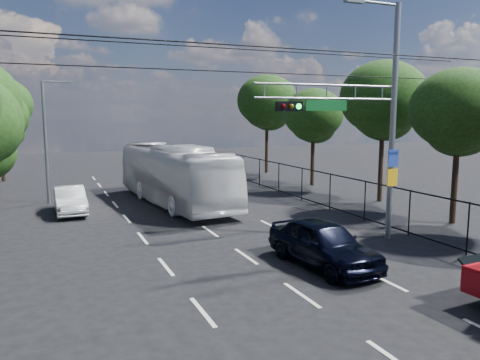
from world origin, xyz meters
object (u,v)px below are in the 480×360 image
white_bus (174,175)px  white_van (70,200)px  navy_hatchback (323,243)px  signal_mast (369,112)px

white_bus → white_van: (-5.75, -0.41, -1.01)m
navy_hatchback → white_bus: (-1.75, 12.95, 0.90)m
navy_hatchback → white_van: navy_hatchback is taller
signal_mast → white_bus: size_ratio=0.78×
signal_mast → navy_hatchback: (-3.28, -2.00, -4.44)m
navy_hatchback → white_bus: bearing=92.8°
white_van → navy_hatchback: bearing=-60.2°
white_van → white_bus: bearing=3.0°
navy_hatchback → white_van: (-7.50, 12.54, -0.11)m
navy_hatchback → signal_mast: bearing=26.5°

